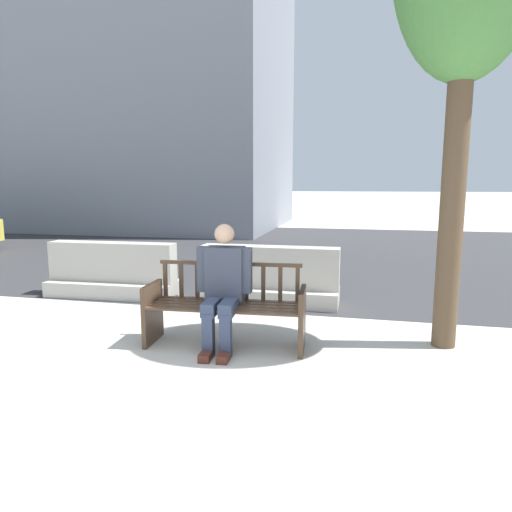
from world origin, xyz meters
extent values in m
plane|color=#B7B2A8|center=(0.00, 0.00, 0.00)|extent=(200.00, 200.00, 0.00)
cube|color=#333335|center=(0.00, 8.70, 0.00)|extent=(120.00, 12.00, 0.01)
cube|color=#473323|center=(-0.68, 1.31, 0.33)|extent=(0.08, 0.52, 0.66)
cube|color=#473323|center=(0.96, 1.40, 0.33)|extent=(0.08, 0.52, 0.66)
cube|color=#473323|center=(0.14, 1.35, 0.22)|extent=(0.06, 0.33, 0.45)
cube|color=#473323|center=(0.15, 1.12, 0.45)|extent=(1.60, 0.16, 0.02)
cube|color=#473323|center=(0.15, 1.24, 0.45)|extent=(1.60, 0.16, 0.02)
cube|color=#473323|center=(0.14, 1.35, 0.45)|extent=(1.60, 0.16, 0.02)
cube|color=#473323|center=(0.13, 1.47, 0.45)|extent=(1.60, 0.16, 0.02)
cube|color=#473323|center=(0.13, 1.58, 0.45)|extent=(1.60, 0.16, 0.02)
cube|color=#473323|center=(0.13, 1.59, 0.86)|extent=(1.60, 0.13, 0.04)
cube|color=#473323|center=(-0.62, 1.55, 0.65)|extent=(0.05, 0.03, 0.38)
cube|color=#473323|center=(-0.43, 1.56, 0.65)|extent=(0.05, 0.03, 0.38)
cube|color=#473323|center=(-0.25, 1.57, 0.65)|extent=(0.05, 0.03, 0.38)
cube|color=#473323|center=(-0.06, 1.58, 0.65)|extent=(0.05, 0.03, 0.38)
cube|color=#473323|center=(0.13, 1.59, 0.65)|extent=(0.05, 0.03, 0.38)
cube|color=#473323|center=(0.31, 1.60, 0.65)|extent=(0.05, 0.03, 0.38)
cube|color=#473323|center=(0.50, 1.62, 0.65)|extent=(0.05, 0.03, 0.38)
cube|color=#473323|center=(0.69, 1.63, 0.65)|extent=(0.05, 0.03, 0.38)
cube|color=#473323|center=(0.88, 1.64, 0.65)|extent=(0.05, 0.03, 0.38)
cube|color=#473323|center=(-0.68, 1.29, 0.65)|extent=(0.08, 0.46, 0.03)
cube|color=#473323|center=(0.96, 1.38, 0.65)|extent=(0.08, 0.46, 0.03)
cube|color=#383D4C|center=(0.13, 1.42, 0.79)|extent=(0.41, 0.26, 0.56)
sphere|color=tan|center=(0.13, 1.40, 1.21)|extent=(0.21, 0.21, 0.21)
cube|color=#333D56|center=(0.05, 1.20, 0.48)|extent=(0.17, 0.45, 0.14)
cube|color=#333D56|center=(0.23, 1.21, 0.48)|extent=(0.17, 0.45, 0.14)
cube|color=#333D56|center=(0.06, 1.03, 0.23)|extent=(0.12, 0.12, 0.45)
cube|color=#333D56|center=(0.24, 1.04, 0.23)|extent=(0.12, 0.12, 0.45)
cube|color=#4C2319|center=(0.06, 0.95, 0.04)|extent=(0.12, 0.27, 0.08)
cube|color=#4C2319|center=(0.24, 0.96, 0.04)|extent=(0.12, 0.27, 0.08)
cube|color=#383D4C|center=(-0.12, 1.38, 0.83)|extent=(0.10, 0.12, 0.48)
cube|color=#383D4C|center=(0.37, 1.41, 0.83)|extent=(0.10, 0.12, 0.48)
cube|color=#ADA89E|center=(0.26, 3.21, 0.12)|extent=(2.00, 0.69, 0.24)
cube|color=#ADA89E|center=(0.26, 3.21, 0.54)|extent=(2.00, 0.31, 0.60)
cube|color=#ADA89E|center=(-2.19, 3.11, 0.12)|extent=(2.02, 0.74, 0.24)
cube|color=#ADA89E|center=(-2.19, 3.11, 0.54)|extent=(2.01, 0.36, 0.60)
cylinder|color=brown|center=(2.43, 1.88, 1.66)|extent=(0.24, 0.24, 3.32)
camera|label=1|loc=(1.49, -3.17, 1.73)|focal=32.00mm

